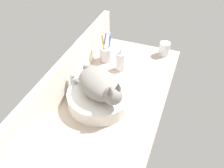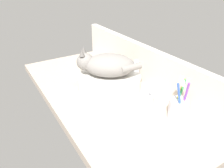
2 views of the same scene
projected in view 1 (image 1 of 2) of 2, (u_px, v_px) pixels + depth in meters
ground_plane at (111, 103)px, 130.04cm from camera, size 116.60×52.97×4.00cm
backsplash_panel at (66, 75)px, 128.67cm from camera, size 116.60×3.60×20.03cm
sink_basin at (99, 98)px, 125.08cm from camera, size 32.10×32.10×7.38cm
cat at (101, 85)px, 118.07cm from camera, size 28.27×30.23×14.00cm
faucet at (76, 83)px, 127.84cm from camera, size 4.34×11.85×13.60cm
soap_dispenser at (121, 61)px, 144.97cm from camera, size 5.49×5.49×14.60cm
toothbrush_cup at (106, 53)px, 153.14cm from camera, size 7.87×7.87×18.72cm
water_glass at (164, 49)px, 158.33cm from camera, size 6.67×6.67×8.38cm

